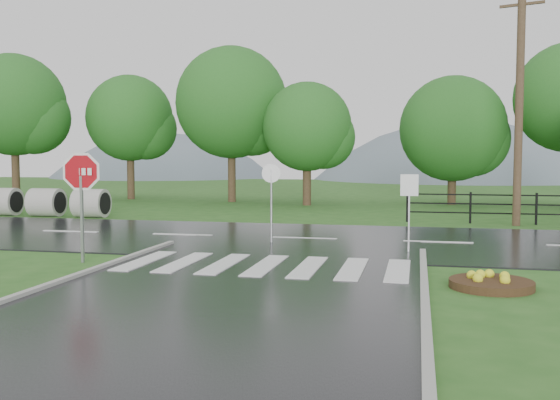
# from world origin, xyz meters

# --- Properties ---
(ground) EXTENTS (120.00, 120.00, 0.00)m
(ground) POSITION_xyz_m (0.00, 0.00, 0.00)
(ground) COLOR #2A5D1F
(ground) RESTS_ON ground
(main_road) EXTENTS (90.00, 8.00, 0.04)m
(main_road) POSITION_xyz_m (0.00, 10.00, 0.00)
(main_road) COLOR black
(main_road) RESTS_ON ground
(crosswalk) EXTENTS (6.50, 2.80, 0.02)m
(crosswalk) POSITION_xyz_m (0.00, 5.00, 0.06)
(crosswalk) COLOR silver
(crosswalk) RESTS_ON ground
(fence_west) EXTENTS (9.58, 0.08, 1.20)m
(fence_west) POSITION_xyz_m (7.75, 16.00, 0.72)
(fence_west) COLOR black
(fence_west) RESTS_ON ground
(hills) EXTENTS (102.00, 48.00, 48.00)m
(hills) POSITION_xyz_m (3.49, 65.00, -15.54)
(hills) COLOR slate
(hills) RESTS_ON ground
(treeline) EXTENTS (83.20, 5.20, 10.00)m
(treeline) POSITION_xyz_m (1.00, 24.00, 0.00)
(treeline) COLOR #1D5C1C
(treeline) RESTS_ON ground
(culvert_pipes) EXTENTS (9.70, 1.20, 1.20)m
(culvert_pipes) POSITION_xyz_m (-14.25, 15.00, 0.60)
(culvert_pipes) COLOR #9E9B93
(culvert_pipes) RESTS_ON ground
(stop_sign) EXTENTS (1.25, 0.22, 2.83)m
(stop_sign) POSITION_xyz_m (-4.49, 4.72, 1.96)
(stop_sign) COLOR #939399
(stop_sign) RESTS_ON ground
(flower_bed) EXTENTS (1.61, 1.61, 0.32)m
(flower_bed) POSITION_xyz_m (4.82, 3.77, 0.12)
(flower_bed) COLOR #332111
(flower_bed) RESTS_ON ground
(reg_sign_small) EXTENTS (0.47, 0.06, 2.09)m
(reg_sign_small) POSITION_xyz_m (3.18, 7.89, 1.49)
(reg_sign_small) COLOR #939399
(reg_sign_small) RESTS_ON ground
(reg_sign_round) EXTENTS (0.54, 0.13, 2.35)m
(reg_sign_round) POSITION_xyz_m (-0.78, 8.86, 1.47)
(reg_sign_round) COLOR #939399
(reg_sign_round) RESTS_ON ground
(utility_pole_east) EXTENTS (1.50, 0.58, 8.73)m
(utility_pole_east) POSITION_xyz_m (6.97, 15.50, 4.44)
(utility_pole_east) COLOR #473523
(utility_pole_east) RESTS_ON ground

